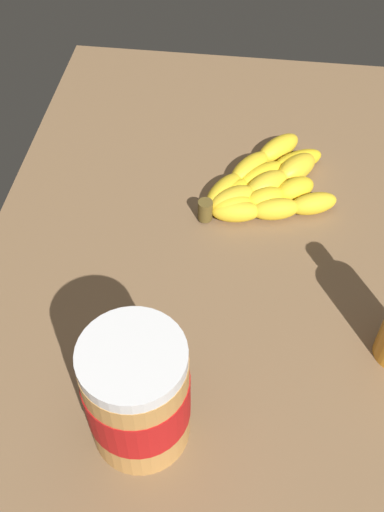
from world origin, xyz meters
The scene contains 3 objects.
ground_plane centered at (0.00, 0.00, -1.56)cm, with size 97.50×59.52×3.12cm, color brown.
banana_bunch centered at (14.14, -5.82, 1.61)cm, with size 19.55×19.17×3.52cm.
peanut_butter_jar centered at (-22.49, 4.71, 7.49)cm, with size 10.19×10.19×15.05cm.
Camera 1 is at (-48.72, -3.87, 60.14)cm, focal length 42.71 mm.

